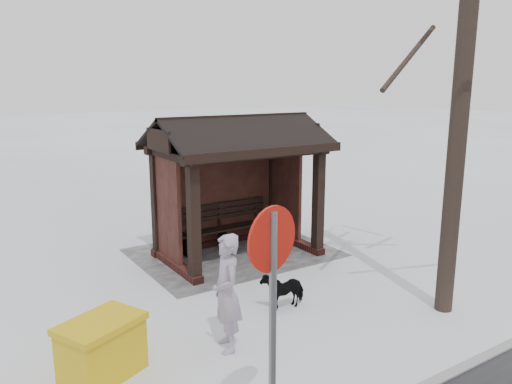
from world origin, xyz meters
TOP-DOWN VIEW (x-y plane):
  - ground at (0.00, 0.00)m, footprint 120.00×120.00m
  - kerb at (0.00, 5.50)m, footprint 120.00×0.15m
  - trampled_patch at (0.00, -0.20)m, footprint 4.20×3.20m
  - bus_shelter at (0.00, -0.16)m, footprint 3.60×2.40m
  - pedestrian at (2.18, 3.32)m, footprint 0.55×0.70m
  - dog at (0.71, 2.65)m, footprint 0.76×0.36m
  - grit_bin at (3.88, 3.06)m, footprint 1.22×1.07m
  - road_sign at (2.78, 5.27)m, footprint 0.65×0.19m

SIDE VIEW (x-z plane):
  - ground at x=0.00m, z-range 0.00..0.00m
  - trampled_patch at x=0.00m, z-range 0.00..0.02m
  - kerb at x=0.00m, z-range -0.02..0.04m
  - dog at x=0.71m, z-range 0.00..0.64m
  - grit_bin at x=3.88m, z-range 0.01..0.79m
  - pedestrian at x=2.18m, z-range 0.00..1.70m
  - road_sign at x=2.78m, z-range 0.55..3.14m
  - bus_shelter at x=0.00m, z-range 0.62..3.71m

